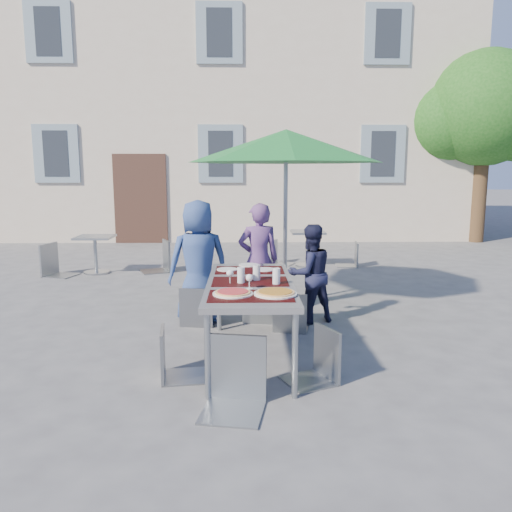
{
  "coord_description": "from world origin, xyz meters",
  "views": [
    {
      "loc": [
        0.59,
        -5.01,
        1.77
      ],
      "look_at": [
        0.71,
        0.45,
        0.84
      ],
      "focal_mm": 35.0,
      "sensor_mm": 36.0,
      "label": 1
    }
  ],
  "objects_px": {
    "chair_3": "(173,324)",
    "bg_chair_r_1": "(352,240)",
    "child_0": "(199,262)",
    "dining_table": "(250,287)",
    "pizza_near_right": "(275,293)",
    "pizza_near_left": "(233,293)",
    "bg_chair_l_1": "(278,238)",
    "chair_1": "(260,278)",
    "chair_2": "(291,288)",
    "child_1": "(259,260)",
    "cafe_table_0": "(95,250)",
    "chair_4": "(318,324)",
    "cafe_table_1": "(307,244)",
    "patio_umbrella": "(286,148)",
    "chair_5": "(235,331)",
    "child_2": "(310,274)",
    "bg_chair_r_0": "(160,237)",
    "chair_0": "(197,283)",
    "bg_chair_l_0": "(53,240)"
  },
  "relations": [
    {
      "from": "dining_table",
      "to": "patio_umbrella",
      "type": "distance_m",
      "value": 2.46
    },
    {
      "from": "child_1",
      "to": "chair_1",
      "type": "height_order",
      "value": "child_1"
    },
    {
      "from": "dining_table",
      "to": "cafe_table_1",
      "type": "bearing_deg",
      "value": 76.47
    },
    {
      "from": "chair_4",
      "to": "bg_chair_l_0",
      "type": "height_order",
      "value": "bg_chair_l_0"
    },
    {
      "from": "child_0",
      "to": "bg_chair_l_1",
      "type": "height_order",
      "value": "child_0"
    },
    {
      "from": "pizza_near_left",
      "to": "child_1",
      "type": "bearing_deg",
      "value": 82.25
    },
    {
      "from": "chair_5",
      "to": "cafe_table_1",
      "type": "height_order",
      "value": "chair_5"
    },
    {
      "from": "chair_2",
      "to": "chair_3",
      "type": "distance_m",
      "value": 1.71
    },
    {
      "from": "patio_umbrella",
      "to": "child_0",
      "type": "bearing_deg",
      "value": -144.2
    },
    {
      "from": "child_2",
      "to": "bg_chair_r_0",
      "type": "distance_m",
      "value": 3.85
    },
    {
      "from": "child_0",
      "to": "chair_0",
      "type": "height_order",
      "value": "child_0"
    },
    {
      "from": "chair_1",
      "to": "cafe_table_1",
      "type": "bearing_deg",
      "value": 74.18
    },
    {
      "from": "patio_umbrella",
      "to": "pizza_near_left",
      "type": "bearing_deg",
      "value": -104.39
    },
    {
      "from": "pizza_near_right",
      "to": "chair_4",
      "type": "height_order",
      "value": "chair_4"
    },
    {
      "from": "bg_chair_r_1",
      "to": "pizza_near_right",
      "type": "bearing_deg",
      "value": -108.74
    },
    {
      "from": "pizza_near_left",
      "to": "chair_3",
      "type": "relative_size",
      "value": 0.4
    },
    {
      "from": "chair_3",
      "to": "patio_umbrella",
      "type": "height_order",
      "value": "patio_umbrella"
    },
    {
      "from": "dining_table",
      "to": "child_2",
      "type": "height_order",
      "value": "child_2"
    },
    {
      "from": "child_1",
      "to": "bg_chair_l_0",
      "type": "xyz_separation_m",
      "value": [
        -3.44,
        2.44,
        -0.07
      ]
    },
    {
      "from": "chair_0",
      "to": "cafe_table_0",
      "type": "xyz_separation_m",
      "value": [
        -2.06,
        3.05,
        -0.09
      ]
    },
    {
      "from": "pizza_near_left",
      "to": "pizza_near_right",
      "type": "bearing_deg",
      "value": -1.78
    },
    {
      "from": "patio_umbrella",
      "to": "chair_0",
      "type": "bearing_deg",
      "value": -139.71
    },
    {
      "from": "chair_4",
      "to": "bg_chair_r_1",
      "type": "distance_m",
      "value": 5.39
    },
    {
      "from": "pizza_near_left",
      "to": "cafe_table_1",
      "type": "relative_size",
      "value": 0.5
    },
    {
      "from": "child_1",
      "to": "cafe_table_0",
      "type": "distance_m",
      "value": 3.83
    },
    {
      "from": "pizza_near_left",
      "to": "bg_chair_l_1",
      "type": "xyz_separation_m",
      "value": [
        0.75,
        5.46,
        -0.26
      ]
    },
    {
      "from": "chair_5",
      "to": "cafe_table_0",
      "type": "distance_m",
      "value": 5.7
    },
    {
      "from": "chair_3",
      "to": "child_2",
      "type": "bearing_deg",
      "value": 49.58
    },
    {
      "from": "chair_1",
      "to": "chair_3",
      "type": "height_order",
      "value": "chair_1"
    },
    {
      "from": "child_1",
      "to": "cafe_table_1",
      "type": "bearing_deg",
      "value": -116.08
    },
    {
      "from": "chair_3",
      "to": "bg_chair_r_1",
      "type": "distance_m",
      "value": 5.77
    },
    {
      "from": "chair_1",
      "to": "cafe_table_1",
      "type": "distance_m",
      "value": 3.66
    },
    {
      "from": "pizza_near_left",
      "to": "chair_2",
      "type": "bearing_deg",
      "value": 65.13
    },
    {
      "from": "child_0",
      "to": "dining_table",
      "type": "bearing_deg",
      "value": 100.25
    },
    {
      "from": "pizza_near_left",
      "to": "chair_3",
      "type": "bearing_deg",
      "value": 174.74
    },
    {
      "from": "child_0",
      "to": "cafe_table_0",
      "type": "xyz_separation_m",
      "value": [
        -2.07,
        2.9,
        -0.31
      ]
    },
    {
      "from": "pizza_near_right",
      "to": "child_1",
      "type": "xyz_separation_m",
      "value": [
        -0.08,
        2.01,
        -0.07
      ]
    },
    {
      "from": "chair_3",
      "to": "bg_chair_r_0",
      "type": "relative_size",
      "value": 0.8
    },
    {
      "from": "chair_1",
      "to": "chair_2",
      "type": "distance_m",
      "value": 0.49
    },
    {
      "from": "pizza_near_left",
      "to": "chair_4",
      "type": "height_order",
      "value": "chair_4"
    },
    {
      "from": "patio_umbrella",
      "to": "cafe_table_1",
      "type": "distance_m",
      "value": 3.24
    },
    {
      "from": "chair_3",
      "to": "patio_umbrella",
      "type": "xyz_separation_m",
      "value": [
        1.15,
        2.44,
        1.59
      ]
    },
    {
      "from": "pizza_near_right",
      "to": "cafe_table_1",
      "type": "relative_size",
      "value": 0.54
    },
    {
      "from": "pizza_near_right",
      "to": "bg_chair_r_1",
      "type": "relative_size",
      "value": 0.42
    },
    {
      "from": "chair_4",
      "to": "cafe_table_1",
      "type": "distance_m",
      "value": 5.26
    },
    {
      "from": "child_0",
      "to": "chair_3",
      "type": "xyz_separation_m",
      "value": [
        -0.07,
        -1.66,
        -0.24
      ]
    },
    {
      "from": "bg_chair_r_1",
      "to": "chair_5",
      "type": "bearing_deg",
      "value": -110.23
    },
    {
      "from": "chair_4",
      "to": "cafe_table_1",
      "type": "xyz_separation_m",
      "value": [
        0.56,
        5.23,
        -0.07
      ]
    },
    {
      "from": "chair_1",
      "to": "chair_2",
      "type": "xyz_separation_m",
      "value": [
        0.33,
        -0.36,
        -0.03
      ]
    },
    {
      "from": "child_0",
      "to": "chair_1",
      "type": "xyz_separation_m",
      "value": [
        0.73,
        -0.02,
        -0.2
      ]
    }
  ]
}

